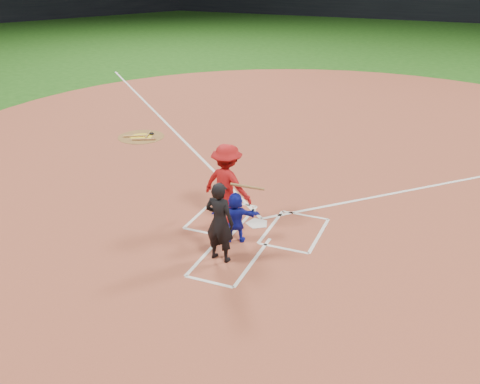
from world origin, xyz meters
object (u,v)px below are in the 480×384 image
at_px(on_deck_circle, 141,137).
at_px(umpire, 220,222).
at_px(home_plate, 257,224).
at_px(batter_at_plate, 227,185).
at_px(catcher, 236,217).

xyz_separation_m(on_deck_circle, umpire, (6.25, -6.72, 0.91)).
xyz_separation_m(home_plate, batter_at_plate, (-0.72, -0.21, 1.02)).
distance_m(home_plate, umpire, 2.10).
relative_size(home_plate, umpire, 0.33).
distance_m(on_deck_circle, batter_at_plate, 7.68).
height_order(on_deck_circle, catcher, catcher).
height_order(home_plate, umpire, umpire).
distance_m(home_plate, on_deck_circle, 8.04).
bearing_deg(umpire, catcher, -83.62).
relative_size(catcher, umpire, 0.66).
height_order(catcher, batter_at_plate, batter_at_plate).
bearing_deg(on_deck_circle, batter_at_plate, -41.58).
relative_size(catcher, batter_at_plate, 0.59).
height_order(home_plate, catcher, catcher).
bearing_deg(on_deck_circle, catcher, -43.04).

